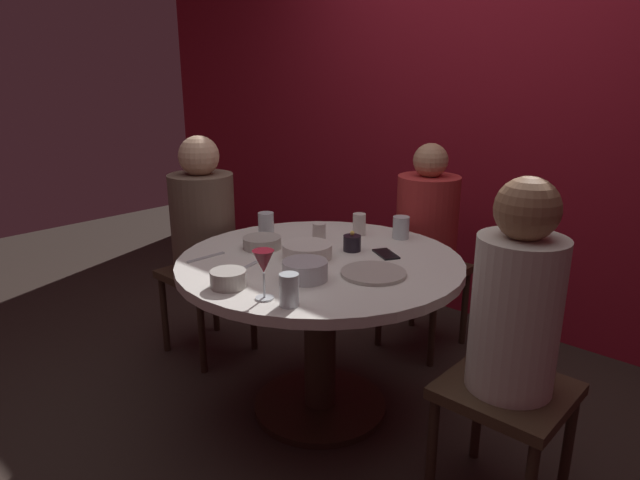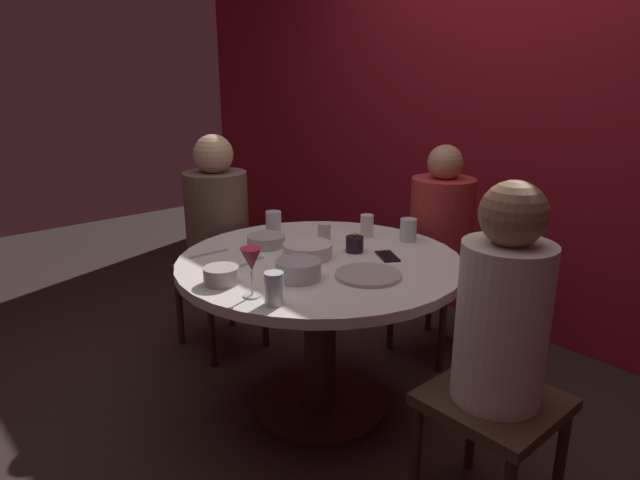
% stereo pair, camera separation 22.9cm
% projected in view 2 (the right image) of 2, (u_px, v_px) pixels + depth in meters
% --- Properties ---
extents(ground_plane, '(8.00, 8.00, 0.00)m').
position_uv_depth(ground_plane, '(320.00, 407.00, 2.53)').
color(ground_plane, '#2D231E').
extents(back_wall, '(6.00, 0.10, 2.60)m').
position_uv_depth(back_wall, '(514.00, 105.00, 3.07)').
color(back_wall, maroon).
rests_on(back_wall, ground).
extents(dining_table, '(1.20, 1.20, 0.73)m').
position_uv_depth(dining_table, '(320.00, 296.00, 2.37)').
color(dining_table, silver).
rests_on(dining_table, ground).
extents(seated_diner_left, '(0.40, 0.40, 1.18)m').
position_uv_depth(seated_diner_left, '(217.00, 220.00, 2.91)').
color(seated_diner_left, '#3F2D1E').
rests_on(seated_diner_left, ground).
extents(seated_diner_back, '(0.40, 0.40, 1.13)m').
position_uv_depth(seated_diner_back, '(441.00, 228.00, 2.86)').
color(seated_diner_back, '#3F2D1E').
rests_on(seated_diner_back, ground).
extents(seated_diner_right, '(0.40, 0.40, 1.18)m').
position_uv_depth(seated_diner_right, '(502.00, 324.00, 1.71)').
color(seated_diner_right, '#3F2D1E').
rests_on(seated_diner_right, ground).
extents(candle_holder, '(0.08, 0.08, 0.09)m').
position_uv_depth(candle_holder, '(355.00, 244.00, 2.39)').
color(candle_holder, black).
rests_on(candle_holder, dining_table).
extents(wine_glass, '(0.08, 0.08, 0.18)m').
position_uv_depth(wine_glass, '(251.00, 262.00, 1.89)').
color(wine_glass, silver).
rests_on(wine_glass, dining_table).
extents(dinner_plate, '(0.25, 0.25, 0.01)m').
position_uv_depth(dinner_plate, '(368.00, 275.00, 2.11)').
color(dinner_plate, '#B2ADA3').
rests_on(dinner_plate, dining_table).
extents(cell_phone, '(0.16, 0.13, 0.01)m').
position_uv_depth(cell_phone, '(387.00, 256.00, 2.33)').
color(cell_phone, black).
rests_on(cell_phone, dining_table).
extents(bowl_serving_large, '(0.17, 0.17, 0.07)m').
position_uv_depth(bowl_serving_large, '(298.00, 270.00, 2.08)').
color(bowl_serving_large, '#B7B7BC').
rests_on(bowl_serving_large, dining_table).
extents(bowl_salad_center, '(0.21, 0.21, 0.06)m').
position_uv_depth(bowl_salad_center, '(308.00, 250.00, 2.32)').
color(bowl_salad_center, silver).
rests_on(bowl_salad_center, dining_table).
extents(bowl_small_white, '(0.13, 0.13, 0.06)m').
position_uv_depth(bowl_small_white, '(221.00, 275.00, 2.04)').
color(bowl_small_white, '#B2ADA3').
rests_on(bowl_small_white, dining_table).
extents(bowl_sauce_side, '(0.17, 0.17, 0.05)m').
position_uv_depth(bowl_sauce_side, '(266.00, 241.00, 2.47)').
color(bowl_sauce_side, '#B2ADA3').
rests_on(bowl_sauce_side, dining_table).
extents(cup_near_candle, '(0.08, 0.08, 0.10)m').
position_uv_depth(cup_near_candle, '(408.00, 230.00, 2.54)').
color(cup_near_candle, silver).
rests_on(cup_near_candle, dining_table).
extents(cup_by_left_diner, '(0.06, 0.06, 0.10)m').
position_uv_depth(cup_by_left_diner, '(367.00, 225.00, 2.62)').
color(cup_by_left_diner, silver).
rests_on(cup_by_left_diner, dining_table).
extents(cup_by_right_diner, '(0.07, 0.07, 0.11)m').
position_uv_depth(cup_by_right_diner, '(274.00, 288.00, 1.84)').
color(cup_by_right_diner, silver).
rests_on(cup_by_right_diner, dining_table).
extents(cup_center_front, '(0.07, 0.07, 0.12)m').
position_uv_depth(cup_center_front, '(274.00, 224.00, 2.62)').
color(cup_center_front, silver).
rests_on(cup_center_front, dining_table).
extents(cup_far_edge, '(0.06, 0.06, 0.09)m').
position_uv_depth(cup_far_edge, '(324.00, 233.00, 2.51)').
color(cup_far_edge, silver).
rests_on(cup_far_edge, dining_table).
extents(fork_near_plate, '(0.06, 0.18, 0.01)m').
position_uv_depth(fork_near_plate, '(249.00, 263.00, 2.25)').
color(fork_near_plate, '#B7B7BC').
rests_on(fork_near_plate, dining_table).
extents(knife_near_plate, '(0.02, 0.18, 0.01)m').
position_uv_depth(knife_near_plate, '(209.00, 254.00, 2.37)').
color(knife_near_plate, '#B7B7BC').
rests_on(knife_near_plate, dining_table).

